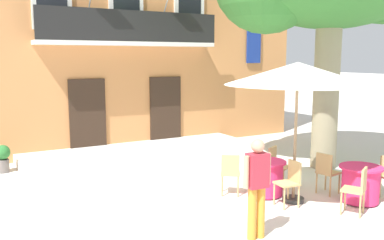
{
  "coord_description": "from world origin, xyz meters",
  "views": [
    {
      "loc": [
        -5.46,
        -7.6,
        2.95
      ],
      "look_at": [
        0.04,
        2.05,
        1.3
      ],
      "focal_mm": 39.9,
      "sensor_mm": 36.0,
      "label": 1
    }
  ],
  "objects_px": {
    "cafe_chair_near_tree_2": "(276,164)",
    "cafe_table_middle": "(360,184)",
    "cafe_umbrella": "(298,74)",
    "cafe_chair_near_tree_1": "(290,180)",
    "cafe_chair_middle_1": "(358,188)",
    "ground_planter_left": "(3,157)",
    "cafe_table_near_tree": "(265,178)",
    "pedestrian_near_entrance": "(257,183)",
    "cafe_chair_middle_0": "(326,170)",
    "cafe_chair_near_tree_0": "(230,171)"
  },
  "relations": [
    {
      "from": "cafe_chair_near_tree_2",
      "to": "cafe_table_middle",
      "type": "distance_m",
      "value": 1.87
    },
    {
      "from": "cafe_chair_near_tree_2",
      "to": "cafe_umbrella",
      "type": "distance_m",
      "value": 2.34
    },
    {
      "from": "cafe_chair_near_tree_1",
      "to": "cafe_umbrella",
      "type": "xyz_separation_m",
      "value": [
        0.26,
        0.16,
        2.08
      ]
    },
    {
      "from": "cafe_table_middle",
      "to": "cafe_chair_middle_1",
      "type": "height_order",
      "value": "cafe_chair_middle_1"
    },
    {
      "from": "ground_planter_left",
      "to": "cafe_chair_middle_1",
      "type": "bearing_deg",
      "value": -50.13
    },
    {
      "from": "cafe_table_near_tree",
      "to": "cafe_table_middle",
      "type": "height_order",
      "value": "same"
    },
    {
      "from": "ground_planter_left",
      "to": "pedestrian_near_entrance",
      "type": "relative_size",
      "value": 0.43
    },
    {
      "from": "cafe_chair_near_tree_1",
      "to": "ground_planter_left",
      "type": "xyz_separation_m",
      "value": [
        -4.68,
        5.53,
        -0.13
      ]
    },
    {
      "from": "cafe_chair_near_tree_2",
      "to": "pedestrian_near_entrance",
      "type": "distance_m",
      "value": 3.02
    },
    {
      "from": "pedestrian_near_entrance",
      "to": "cafe_umbrella",
      "type": "bearing_deg",
      "value": 30.48
    },
    {
      "from": "cafe_chair_near_tree_1",
      "to": "ground_planter_left",
      "type": "distance_m",
      "value": 7.25
    },
    {
      "from": "cafe_chair_near_tree_1",
      "to": "cafe_chair_near_tree_2",
      "type": "distance_m",
      "value": 1.32
    },
    {
      "from": "cafe_table_middle",
      "to": "cafe_chair_middle_1",
      "type": "xyz_separation_m",
      "value": [
        -0.62,
        -0.43,
        0.14
      ]
    },
    {
      "from": "cafe_table_middle",
      "to": "cafe_chair_middle_1",
      "type": "distance_m",
      "value": 0.77
    },
    {
      "from": "pedestrian_near_entrance",
      "to": "cafe_chair_near_tree_1",
      "type": "bearing_deg",
      "value": 30.17
    },
    {
      "from": "cafe_chair_near_tree_1",
      "to": "cafe_chair_middle_0",
      "type": "bearing_deg",
      "value": 7.92
    },
    {
      "from": "cafe_chair_near_tree_0",
      "to": "cafe_umbrella",
      "type": "relative_size",
      "value": 0.31
    },
    {
      "from": "cafe_chair_middle_1",
      "to": "cafe_umbrella",
      "type": "distance_m",
      "value": 2.43
    },
    {
      "from": "cafe_chair_near_tree_2",
      "to": "pedestrian_near_entrance",
      "type": "xyz_separation_m",
      "value": [
        -2.18,
        -2.04,
        0.41
      ]
    },
    {
      "from": "cafe_table_near_tree",
      "to": "cafe_chair_near_tree_0",
      "type": "distance_m",
      "value": 0.77
    },
    {
      "from": "cafe_chair_near_tree_2",
      "to": "cafe_table_middle",
      "type": "height_order",
      "value": "cafe_chair_near_tree_2"
    },
    {
      "from": "cafe_umbrella",
      "to": "ground_planter_left",
      "type": "distance_m",
      "value": 7.62
    },
    {
      "from": "cafe_chair_near_tree_2",
      "to": "cafe_chair_middle_0",
      "type": "relative_size",
      "value": 1.0
    },
    {
      "from": "cafe_table_near_tree",
      "to": "cafe_table_middle",
      "type": "xyz_separation_m",
      "value": [
        1.39,
        -1.32,
        0.0
      ]
    },
    {
      "from": "cafe_table_middle",
      "to": "cafe_chair_middle_0",
      "type": "xyz_separation_m",
      "value": [
        -0.2,
        0.73,
        0.14
      ]
    },
    {
      "from": "cafe_umbrella",
      "to": "ground_planter_left",
      "type": "xyz_separation_m",
      "value": [
        -4.94,
        5.37,
        -2.21
      ]
    },
    {
      "from": "cafe_table_middle",
      "to": "ground_planter_left",
      "type": "xyz_separation_m",
      "value": [
        -6.07,
        6.1,
        0.01
      ]
    },
    {
      "from": "cafe_chair_near_tree_2",
      "to": "cafe_chair_near_tree_1",
      "type": "bearing_deg",
      "value": -119.28
    },
    {
      "from": "ground_planter_left",
      "to": "cafe_chair_near_tree_1",
      "type": "bearing_deg",
      "value": -49.77
    },
    {
      "from": "cafe_chair_near_tree_0",
      "to": "cafe_table_middle",
      "type": "relative_size",
      "value": 1.05
    },
    {
      "from": "cafe_chair_middle_1",
      "to": "cafe_chair_near_tree_2",
      "type": "bearing_deg",
      "value": 93.28
    },
    {
      "from": "cafe_chair_near_tree_0",
      "to": "cafe_chair_middle_0",
      "type": "relative_size",
      "value": 1.0
    },
    {
      "from": "cafe_table_middle",
      "to": "ground_planter_left",
      "type": "bearing_deg",
      "value": 134.87
    },
    {
      "from": "ground_planter_left",
      "to": "pedestrian_near_entrance",
      "type": "bearing_deg",
      "value": -63.96
    },
    {
      "from": "cafe_chair_near_tree_1",
      "to": "cafe_chair_middle_0",
      "type": "relative_size",
      "value": 1.0
    },
    {
      "from": "cafe_chair_near_tree_0",
      "to": "cafe_chair_middle_1",
      "type": "relative_size",
      "value": 1.0
    },
    {
      "from": "cafe_chair_near_tree_1",
      "to": "cafe_chair_near_tree_2",
      "type": "xyz_separation_m",
      "value": [
        0.64,
        1.15,
        0.0
      ]
    },
    {
      "from": "cafe_chair_near_tree_0",
      "to": "cafe_umbrella",
      "type": "height_order",
      "value": "cafe_umbrella"
    },
    {
      "from": "cafe_table_middle",
      "to": "pedestrian_near_entrance",
      "type": "distance_m",
      "value": 3.0
    },
    {
      "from": "cafe_chair_near_tree_1",
      "to": "cafe_table_middle",
      "type": "xyz_separation_m",
      "value": [
        1.39,
        -0.56,
        -0.14
      ]
    },
    {
      "from": "cafe_chair_near_tree_1",
      "to": "cafe_chair_near_tree_2",
      "type": "height_order",
      "value": "same"
    },
    {
      "from": "cafe_table_near_tree",
      "to": "cafe_chair_near_tree_1",
      "type": "xyz_separation_m",
      "value": [
        -0.0,
        -0.75,
        0.14
      ]
    },
    {
      "from": "cafe_chair_near_tree_2",
      "to": "ground_planter_left",
      "type": "bearing_deg",
      "value": 140.53
    },
    {
      "from": "cafe_chair_near_tree_1",
      "to": "cafe_chair_middle_0",
      "type": "height_order",
      "value": "same"
    },
    {
      "from": "cafe_chair_near_tree_2",
      "to": "cafe_chair_middle_0",
      "type": "height_order",
      "value": "same"
    },
    {
      "from": "cafe_chair_near_tree_0",
      "to": "cafe_chair_middle_1",
      "type": "xyz_separation_m",
      "value": [
        1.42,
        -2.12,
        0.0
      ]
    },
    {
      "from": "cafe_table_middle",
      "to": "cafe_table_near_tree",
      "type": "bearing_deg",
      "value": 136.47
    },
    {
      "from": "cafe_chair_near_tree_0",
      "to": "cafe_chair_near_tree_2",
      "type": "bearing_deg",
      "value": 1.05
    },
    {
      "from": "cafe_umbrella",
      "to": "cafe_table_middle",
      "type": "bearing_deg",
      "value": -32.71
    },
    {
      "from": "cafe_table_middle",
      "to": "pedestrian_near_entrance",
      "type": "xyz_separation_m",
      "value": [
        -2.93,
        -0.33,
        0.55
      ]
    }
  ]
}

